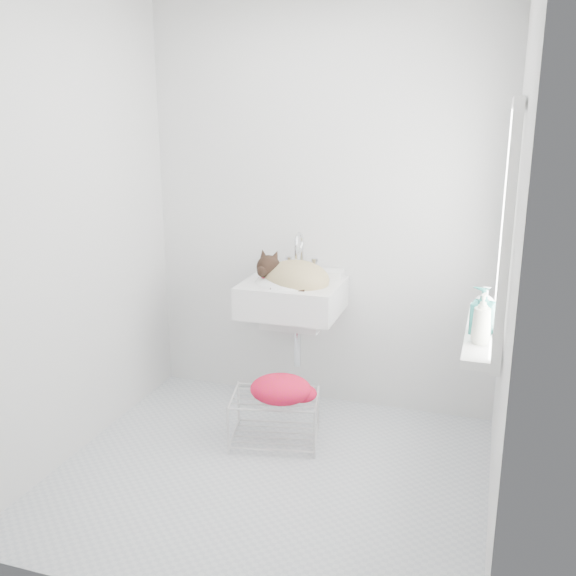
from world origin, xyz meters
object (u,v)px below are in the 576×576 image
(cat, at_px, (294,276))
(bottle_a, at_px, (480,343))
(bottle_b, at_px, (481,333))
(sink, at_px, (292,282))
(bottle_c, at_px, (483,316))
(wire_rack, at_px, (275,418))

(cat, relative_size, bottle_a, 2.42)
(cat, bearing_deg, bottle_b, -16.41)
(sink, relative_size, bottle_c, 3.85)
(sink, distance_m, bottle_a, 1.34)
(bottle_a, relative_size, bottle_c, 1.27)
(wire_rack, xyz_separation_m, bottle_c, (1.09, 0.07, 0.70))
(cat, xyz_separation_m, bottle_c, (1.10, -0.32, -0.04))
(bottle_b, distance_m, bottle_c, 0.27)
(cat, relative_size, bottle_b, 2.11)
(sink, distance_m, bottle_c, 1.16)
(bottle_c, bearing_deg, wire_rack, -176.57)
(sink, height_order, bottle_a, sink)
(bottle_a, xyz_separation_m, bottle_b, (0.00, 0.14, 0.00))
(sink, distance_m, wire_rack, 0.81)
(wire_rack, bearing_deg, sink, 93.05)
(wire_rack, distance_m, bottle_c, 1.30)
(wire_rack, bearing_deg, bottle_b, -10.64)
(bottle_b, bearing_deg, bottle_a, -90.00)
(cat, height_order, bottle_c, cat)
(bottle_a, bearing_deg, bottle_c, 90.00)
(sink, bearing_deg, bottle_a, -33.95)
(sink, height_order, cat, cat)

